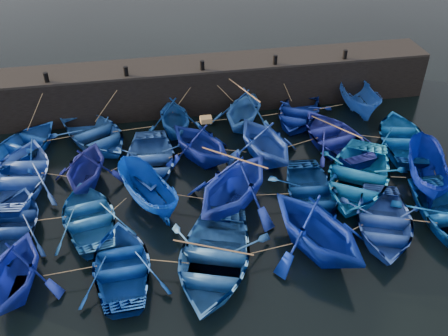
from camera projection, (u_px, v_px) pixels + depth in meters
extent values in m
plane|color=black|center=(238.00, 227.00, 20.47)|extent=(120.00, 120.00, 0.00)
cube|color=black|center=(201.00, 85.00, 28.10)|extent=(26.00, 2.50, 2.50)
cube|color=black|center=(200.00, 64.00, 27.33)|extent=(26.00, 2.50, 0.12)
cylinder|color=black|center=(46.00, 77.00, 25.26)|extent=(0.24, 0.24, 0.50)
cylinder|color=black|center=(126.00, 71.00, 25.85)|extent=(0.24, 0.24, 0.50)
cylinder|color=black|center=(202.00, 65.00, 26.43)|extent=(0.24, 0.24, 0.50)
cylinder|color=black|center=(275.00, 60.00, 27.02)|extent=(0.24, 0.24, 0.50)
cylinder|color=black|center=(345.00, 54.00, 27.60)|extent=(0.24, 0.24, 0.50)
imported|color=#0E3E94|center=(24.00, 145.00, 24.59)|extent=(5.16, 5.53, 0.93)
imported|color=#1E4D91|center=(95.00, 134.00, 25.28)|extent=(5.75, 6.31, 1.07)
imported|color=navy|center=(174.00, 117.00, 25.77)|extent=(3.36, 3.86, 1.98)
imported|color=blue|center=(244.00, 109.00, 26.25)|extent=(5.04, 5.28, 2.16)
imported|color=navy|center=(298.00, 113.00, 27.15)|extent=(5.17, 5.67, 0.96)
imported|color=blue|center=(359.00, 98.00, 27.70)|extent=(1.93, 4.52, 1.71)
imported|color=blue|center=(20.00, 175.00, 22.42)|extent=(4.59, 5.93, 1.14)
imported|color=navy|center=(86.00, 166.00, 22.21)|extent=(3.97, 4.38, 1.99)
imported|color=#2754A1|center=(150.00, 160.00, 23.42)|extent=(3.79, 5.12, 1.02)
imported|color=navy|center=(200.00, 142.00, 23.70)|extent=(5.13, 5.31, 2.14)
imported|color=#1F45B4|center=(265.00, 140.00, 23.71)|extent=(4.72, 5.14, 2.27)
imported|color=navy|center=(335.00, 136.00, 25.10)|extent=(4.65, 5.77, 1.06)
imported|color=#0B56A0|center=(403.00, 137.00, 25.08)|extent=(4.63, 5.64, 1.02)
imported|color=navy|center=(11.00, 225.00, 19.86)|extent=(3.84, 4.97, 0.95)
imported|color=#1D5FAF|center=(89.00, 216.00, 20.32)|extent=(4.02, 5.03, 0.93)
imported|color=#0438A7|center=(147.00, 192.00, 21.09)|extent=(3.14, 4.29, 1.56)
imported|color=#152CA7|center=(234.00, 184.00, 20.70)|extent=(6.44, 6.48, 2.58)
imported|color=navy|center=(311.00, 192.00, 21.53)|extent=(3.72, 4.91, 0.96)
imported|color=blue|center=(357.00, 177.00, 22.22)|extent=(6.62, 7.11, 1.20)
imported|color=#001075|center=(426.00, 171.00, 22.26)|extent=(2.83, 4.48, 1.62)
imported|color=navy|center=(13.00, 270.00, 17.21)|extent=(3.78, 4.23, 2.01)
imported|color=#0B3D92|center=(122.00, 264.00, 18.16)|extent=(3.39, 4.62, 0.93)
imported|color=#265D9F|center=(213.00, 259.00, 18.21)|extent=(5.58, 6.57, 1.16)
imported|color=#072191|center=(317.00, 227.00, 18.63)|extent=(5.70, 6.03, 2.51)
imported|color=#294DA9|center=(384.00, 223.00, 19.93)|extent=(4.84, 5.65, 0.99)
cube|color=olive|center=(206.00, 120.00, 23.04)|extent=(0.53, 0.43, 0.24)
cylinder|color=tan|center=(60.00, 138.00, 24.91)|extent=(1.60, 0.32, 0.04)
cylinder|color=tan|center=(135.00, 129.00, 25.65)|extent=(2.30, 0.23, 0.04)
cylinder|color=tan|center=(209.00, 121.00, 26.29)|extent=(1.88, 0.04, 0.04)
cylinder|color=tan|center=(271.00, 115.00, 26.84)|extent=(1.28, 0.16, 0.04)
cylinder|color=tan|center=(328.00, 107.00, 27.50)|extent=(1.78, 0.35, 0.04)
cylinder|color=tan|center=(54.00, 175.00, 22.45)|extent=(1.19, 0.52, 0.04)
cylinder|color=tan|center=(119.00, 167.00, 22.94)|extent=(1.06, 0.66, 0.04)
cylinder|color=tan|center=(176.00, 155.00, 23.70)|extent=(0.66, 0.35, 0.04)
cylinder|color=tan|center=(233.00, 151.00, 24.03)|extent=(1.27, 0.54, 0.04)
cylinder|color=tan|center=(300.00, 143.00, 24.57)|extent=(2.00, 0.64, 0.04)
cylinder|color=tan|center=(369.00, 136.00, 25.07)|extent=(1.56, 0.69, 0.04)
cylinder|color=tan|center=(50.00, 219.00, 20.05)|extent=(1.23, 0.05, 0.04)
cylinder|color=tan|center=(119.00, 205.00, 20.75)|extent=(0.64, 0.78, 0.04)
cylinder|color=tan|center=(191.00, 197.00, 21.18)|extent=(1.81, 0.81, 0.04)
cylinder|color=tan|center=(273.00, 194.00, 21.31)|extent=(1.60, 0.22, 0.04)
cylinder|color=tan|center=(335.00, 184.00, 21.87)|extent=(0.52, 0.56, 0.04)
cylinder|color=tan|center=(391.00, 177.00, 22.33)|extent=(1.29, 0.39, 0.04)
cylinder|color=tan|center=(70.00, 271.00, 17.79)|extent=(1.86, 0.16, 0.04)
cylinder|color=tan|center=(168.00, 261.00, 18.17)|extent=(1.49, 0.49, 0.04)
cylinder|color=tan|center=(265.00, 250.00, 18.63)|extent=(2.21, 0.32, 0.04)
cylinder|color=tan|center=(350.00, 231.00, 19.47)|extent=(1.26, 0.55, 0.04)
cylinder|color=tan|center=(421.00, 221.00, 19.93)|extent=(1.18, 0.48, 0.04)
cylinder|color=tan|center=(37.00, 107.00, 25.41)|extent=(1.33, 1.12, 2.09)
cylinder|color=tan|center=(111.00, 99.00, 26.07)|extent=(1.93, 0.83, 2.10)
cylinder|color=tan|center=(187.00, 92.00, 26.74)|extent=(1.83, 0.63, 2.09)
cylinder|color=tan|center=(221.00, 89.00, 27.01)|extent=(1.92, 0.64, 2.09)
cylinder|color=tan|center=(284.00, 83.00, 27.58)|extent=(1.00, 0.51, 2.09)
cylinder|color=tan|center=(347.00, 77.00, 28.25)|extent=(0.57, 0.20, 2.08)
cylinder|color=#99724C|center=(244.00, 90.00, 25.60)|extent=(1.08, 2.84, 0.06)
cylinder|color=#99724C|center=(336.00, 127.00, 24.77)|extent=(1.77, 2.49, 0.06)
cylinder|color=#99724C|center=(234.00, 158.00, 19.92)|extent=(2.34, 1.97, 0.06)
cylinder|color=#99724C|center=(213.00, 247.00, 17.85)|extent=(2.74, 1.32, 0.06)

